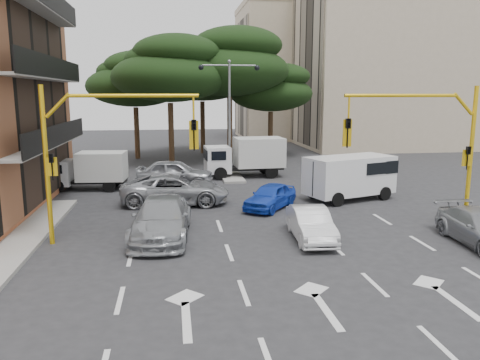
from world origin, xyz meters
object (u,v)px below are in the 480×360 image
(signal_mast_right, at_px, (433,137))
(signal_mast_left, at_px, (95,142))
(car_white_hatch, at_px, (311,224))
(car_silver_wagon, at_px, (161,218))
(box_truck_b, at_px, (245,157))
(car_blue_compact, at_px, (270,196))
(car_silver_cross_b, at_px, (175,173))
(street_lamp_center, at_px, (229,97))
(box_truck_a, at_px, (88,171))
(van_white, at_px, (349,178))
(car_silver_cross_a, at_px, (175,189))

(signal_mast_right, bearing_deg, signal_mast_left, 180.00)
(car_white_hatch, xyz_separation_m, car_silver_wagon, (-5.81, 1.13, 0.15))
(box_truck_b, bearing_deg, car_blue_compact, 176.44)
(signal_mast_left, relative_size, car_white_hatch, 1.56)
(signal_mast_right, height_order, car_silver_cross_b, signal_mast_right)
(street_lamp_center, bearing_deg, box_truck_a, -158.41)
(car_blue_compact, xyz_separation_m, van_white, (4.66, 1.43, 0.57))
(street_lamp_center, xyz_separation_m, car_silver_wagon, (-4.44, -13.80, -4.64))
(car_white_hatch, distance_m, van_white, 7.83)
(signal_mast_left, distance_m, car_silver_wagon, 3.90)
(street_lamp_center, bearing_deg, van_white, -56.46)
(car_silver_wagon, bearing_deg, box_truck_a, 118.66)
(street_lamp_center, relative_size, box_truck_b, 1.42)
(van_white, bearing_deg, car_silver_cross_b, -138.43)
(car_silver_cross_a, bearing_deg, box_truck_b, -28.86)
(car_silver_cross_b, bearing_deg, box_truck_a, 105.29)
(signal_mast_right, height_order, signal_mast_left, same)
(car_silver_cross_a, bearing_deg, car_white_hatch, -139.04)
(car_white_hatch, bearing_deg, signal_mast_right, 13.32)
(car_white_hatch, relative_size, car_silver_wagon, 0.71)
(signal_mast_left, bearing_deg, car_blue_compact, 29.18)
(car_silver_wagon, height_order, car_silver_cross_a, car_silver_wagon)
(signal_mast_right, bearing_deg, box_truck_a, 146.42)
(signal_mast_left, relative_size, box_truck_b, 1.10)
(signal_mast_right, distance_m, car_silver_wagon, 11.67)
(car_white_hatch, bearing_deg, box_truck_b, 95.22)
(signal_mast_left, height_order, van_white, signal_mast_left)
(signal_mast_right, relative_size, car_silver_cross_b, 1.26)
(van_white, xyz_separation_m, box_truck_a, (-14.46, 4.76, -0.07))
(signal_mast_right, xyz_separation_m, car_silver_wagon, (-11.25, 0.21, -3.10))
(car_silver_wagon, bearing_deg, street_lamp_center, 77.05)
(box_truck_a, bearing_deg, car_silver_wagon, -151.55)
(car_silver_cross_a, bearing_deg, signal_mast_right, -115.44)
(signal_mast_left, height_order, car_blue_compact, signal_mast_left)
(car_silver_wagon, height_order, box_truck_b, box_truck_b)
(signal_mast_right, distance_m, car_blue_compact, 8.02)
(car_silver_cross_b, xyz_separation_m, box_truck_b, (4.82, 2.50, 0.53))
(car_white_hatch, bearing_deg, box_truck_a, 135.97)
(street_lamp_center, distance_m, car_silver_cross_a, 10.06)
(car_silver_cross_a, relative_size, car_silver_cross_b, 1.16)
(street_lamp_center, relative_size, car_silver_cross_a, 1.40)
(signal_mast_right, bearing_deg, car_silver_cross_a, 150.75)
(signal_mast_left, bearing_deg, box_truck_a, 101.62)
(car_silver_wagon, relative_size, box_truck_b, 0.99)
(signal_mast_right, xyz_separation_m, car_blue_compact, (-5.96, 4.27, -3.25))
(car_white_hatch, bearing_deg, car_silver_cross_a, 130.90)
(car_white_hatch, relative_size, car_silver_cross_a, 0.69)
(street_lamp_center, distance_m, car_blue_compact, 10.89)
(signal_mast_right, distance_m, car_silver_cross_b, 15.60)
(car_silver_wagon, xyz_separation_m, van_white, (9.95, 5.49, 0.42))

